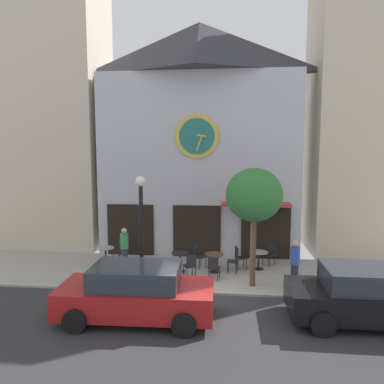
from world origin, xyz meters
TOP-DOWN VIEW (x-y plane):
  - ground_plane at (0.00, -1.22)m, footprint 24.16×10.99m
  - clock_building at (-0.31, 5.35)m, footprint 9.02×3.46m
  - neighbor_building_left at (-8.16, 6.03)m, footprint 6.13×3.56m
  - neighbor_building_right at (7.49, 6.02)m, footprint 5.30×3.54m
  - street_lamp at (-1.97, 0.79)m, footprint 0.36×0.36m
  - street_tree at (1.93, 0.94)m, footprint 1.94×1.74m
  - cafe_table_center at (-3.91, 2.52)m, footprint 0.70×0.70m
  - cafe_table_near_door at (-0.78, 2.13)m, footprint 0.67×0.67m
  - cafe_table_rightmost at (0.53, 2.19)m, footprint 0.73×0.73m
  - cafe_table_center_left at (2.29, 2.72)m, footprint 0.72×0.72m
  - cafe_chair_by_entrance at (1.51, 2.70)m, footprint 0.49×0.49m
  - cafe_chair_left_end at (-3.51, 3.24)m, footprint 0.55×0.55m
  - cafe_chair_curbside at (-0.10, 2.74)m, footprint 0.56×0.56m
  - cafe_chair_right_end at (0.56, 1.32)m, footprint 0.46×0.46m
  - cafe_chair_corner at (1.33, 2.22)m, footprint 0.43×0.43m
  - cafe_chair_facing_street at (2.81, 3.33)m, footprint 0.57×0.57m
  - cafe_chair_outer at (-0.31, 1.44)m, footprint 0.54×0.54m
  - pedestrian_green at (-3.02, 2.20)m, footprint 0.32×0.32m
  - pedestrian_blue at (3.35, 0.86)m, footprint 0.37×0.37m
  - parked_car_red at (-1.47, -1.90)m, footprint 4.35×2.12m
  - parked_car_black at (4.91, -1.48)m, footprint 4.30×2.02m

SIDE VIEW (x-z plane):
  - ground_plane at x=0.00m, z-range -0.09..0.04m
  - cafe_table_center_left at x=2.29m, z-range 0.16..0.88m
  - cafe_table_near_door at x=-0.78m, z-range 0.14..0.91m
  - cafe_chair_by_entrance at x=1.51m, z-range 0.08..0.98m
  - cafe_chair_left_end at x=-3.51m, z-range 0.08..0.98m
  - cafe_chair_curbside at x=-0.10m, z-range 0.08..0.98m
  - cafe_chair_right_end at x=0.56m, z-range 0.08..0.98m
  - cafe_chair_corner at x=1.33m, z-range 0.08..0.98m
  - cafe_chair_facing_street at x=2.81m, z-range 0.08..0.98m
  - cafe_chair_outer at x=-0.31m, z-range 0.08..0.98m
  - cafe_table_rightmost at x=0.53m, z-range 0.16..0.90m
  - cafe_table_center at x=-3.91m, z-range 0.16..0.93m
  - parked_car_red at x=-1.47m, z-range -0.01..1.54m
  - parked_car_black at x=4.91m, z-range -0.01..1.54m
  - pedestrian_green at x=-3.02m, z-range 0.03..1.70m
  - pedestrian_blue at x=3.35m, z-range 0.03..1.70m
  - street_lamp at x=-1.97m, z-range 0.03..3.86m
  - street_tree at x=1.93m, z-range 1.11..5.25m
  - clock_building at x=-0.31m, z-range 0.19..10.58m
  - neighbor_building_right at x=7.49m, z-range 0.00..15.01m
  - neighbor_building_left at x=-8.16m, z-range 0.00..15.32m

